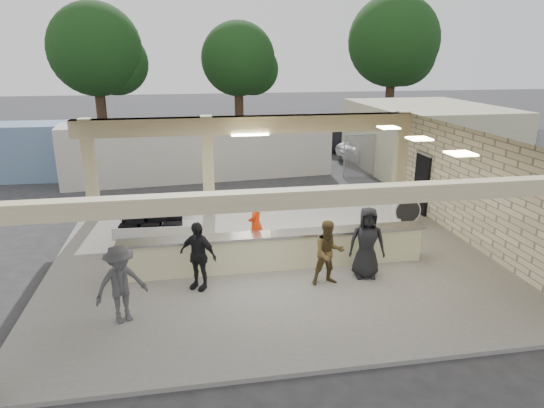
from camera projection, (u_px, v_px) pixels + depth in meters
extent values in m
plane|color=#29292C|center=(273.00, 263.00, 13.53)|extent=(120.00, 120.00, 0.00)
cube|color=slate|center=(273.00, 261.00, 13.52)|extent=(12.00, 10.00, 0.10)
cube|color=tan|center=(273.00, 139.00, 12.49)|extent=(12.00, 10.00, 0.02)
cube|color=beige|center=(477.00, 193.00, 14.02)|extent=(0.02, 10.00, 3.50)
cube|color=black|center=(421.00, 184.00, 17.19)|extent=(0.10, 0.95, 2.10)
cube|color=tan|center=(249.00, 125.00, 17.04)|extent=(12.00, 0.50, 0.60)
cube|color=tan|center=(326.00, 197.00, 7.98)|extent=(12.00, 0.30, 0.30)
cube|color=tan|center=(90.00, 170.00, 16.54)|extent=(0.40, 0.40, 3.50)
cube|color=tan|center=(208.00, 165.00, 17.21)|extent=(0.40, 0.40, 3.50)
cube|color=tan|center=(400.00, 157.00, 18.48)|extent=(0.40, 0.40, 3.50)
cube|color=white|center=(250.00, 135.00, 16.90)|extent=(1.30, 0.12, 0.06)
cube|color=#FFEABF|center=(389.00, 128.00, 14.55)|extent=(0.55, 0.55, 0.04)
cube|color=#FFEABF|center=(419.00, 139.00, 12.67)|extent=(0.55, 0.55, 0.04)
cube|color=#FFEABF|center=(461.00, 154.00, 10.79)|extent=(0.55, 0.55, 0.04)
cube|color=beige|center=(276.00, 252.00, 12.90)|extent=(8.00, 0.50, 0.90)
cube|color=#B7B7BC|center=(276.00, 234.00, 12.75)|extent=(8.20, 0.58, 0.06)
cube|color=silver|center=(155.00, 230.00, 14.29)|extent=(2.28, 1.45, 0.11)
cylinder|color=black|center=(123.00, 248.00, 13.84)|extent=(0.13, 0.36, 0.35)
cylinder|color=black|center=(128.00, 236.00, 14.76)|extent=(0.13, 0.36, 0.35)
cylinder|color=black|center=(185.00, 246.00, 14.03)|extent=(0.13, 0.36, 0.35)
cylinder|color=black|center=(187.00, 234.00, 14.95)|extent=(0.13, 0.36, 0.35)
cube|color=silver|center=(157.00, 217.00, 14.87)|extent=(2.20, 0.18, 0.26)
cube|color=silver|center=(152.00, 232.00, 13.61)|extent=(2.20, 0.18, 0.26)
cube|color=black|center=(129.00, 228.00, 13.91)|extent=(0.53, 0.37, 0.23)
cube|color=black|center=(151.00, 227.00, 13.98)|extent=(0.53, 0.37, 0.23)
cube|color=black|center=(172.00, 227.00, 14.05)|extent=(0.53, 0.37, 0.23)
cube|color=black|center=(132.00, 222.00, 14.41)|extent=(0.53, 0.37, 0.23)
cube|color=black|center=(153.00, 221.00, 14.48)|extent=(0.53, 0.37, 0.23)
cube|color=black|center=(174.00, 221.00, 14.55)|extent=(0.53, 0.37, 0.23)
cube|color=black|center=(135.00, 219.00, 13.94)|extent=(0.53, 0.37, 0.23)
cube|color=black|center=(157.00, 216.00, 14.18)|extent=(0.53, 0.37, 0.23)
cube|color=black|center=(173.00, 214.00, 14.40)|extent=(0.53, 0.37, 0.23)
cube|color=black|center=(143.00, 214.00, 14.38)|extent=(0.53, 0.37, 0.23)
cube|color=black|center=(147.00, 209.00, 14.08)|extent=(0.53, 0.37, 0.23)
cube|color=black|center=(166.00, 208.00, 14.22)|extent=(0.53, 0.37, 0.23)
cylinder|color=silver|center=(406.00, 210.00, 16.03)|extent=(0.92, 0.37, 0.90)
cylinder|color=black|center=(406.00, 210.00, 16.03)|extent=(0.82, 0.40, 0.80)
cube|color=silver|center=(397.00, 222.00, 16.10)|extent=(0.06, 0.50, 0.30)
cube|color=silver|center=(414.00, 221.00, 16.20)|extent=(0.06, 0.50, 0.30)
imported|color=#F0370C|center=(256.00, 224.00, 13.58)|extent=(0.61, 0.76, 1.84)
imported|color=brown|center=(329.00, 253.00, 11.88)|extent=(0.81, 0.37, 1.65)
imported|color=black|center=(198.00, 256.00, 11.65)|extent=(1.03, 0.87, 1.71)
imported|color=#45454A|center=(121.00, 284.00, 10.17)|extent=(1.18, 0.85, 1.73)
imported|color=black|center=(367.00, 242.00, 12.25)|extent=(0.96, 0.55, 1.86)
imported|color=white|center=(380.00, 149.00, 26.30)|extent=(4.91, 3.09, 1.30)
imported|color=white|center=(466.00, 143.00, 27.47)|extent=(4.72, 1.81, 1.48)
imported|color=black|center=(345.00, 141.00, 28.36)|extent=(4.25, 2.45, 1.34)
cube|color=beige|center=(200.00, 149.00, 22.56)|extent=(12.35, 3.57, 2.64)
cube|color=#6785A6|center=(11.00, 152.00, 22.30)|extent=(9.84, 2.69, 2.54)
cylinder|color=gray|center=(344.00, 157.00, 22.53)|extent=(0.06, 0.06, 2.00)
cylinder|color=gray|center=(385.00, 155.00, 22.87)|extent=(0.06, 0.06, 2.00)
cylinder|color=gray|center=(424.00, 154.00, 23.20)|extent=(0.06, 0.06, 2.00)
cylinder|color=gray|center=(463.00, 152.00, 23.54)|extent=(0.06, 0.06, 2.00)
cylinder|color=gray|center=(500.00, 151.00, 23.87)|extent=(0.06, 0.06, 2.00)
cylinder|color=gray|center=(536.00, 149.00, 24.21)|extent=(0.06, 0.06, 2.00)
cube|color=gray|center=(463.00, 152.00, 23.54)|extent=(12.00, 0.02, 2.00)
cylinder|color=gray|center=(465.00, 132.00, 23.24)|extent=(12.00, 0.05, 0.05)
cylinder|color=#382619|center=(101.00, 103.00, 34.07)|extent=(0.70, 0.70, 4.50)
sphere|color=black|center=(95.00, 49.00, 33.00)|extent=(6.30, 6.30, 6.30)
sphere|color=black|center=(116.00, 63.00, 34.03)|extent=(4.50, 4.50, 4.50)
cylinder|color=#382619|center=(239.00, 102.00, 37.70)|extent=(0.70, 0.70, 4.00)
sphere|color=black|center=(238.00, 59.00, 36.75)|extent=(5.60, 5.60, 5.60)
sphere|color=black|center=(253.00, 69.00, 37.75)|extent=(4.00, 4.00, 4.00)
cylinder|color=#382619|center=(390.00, 94.00, 38.63)|extent=(0.70, 0.70, 5.00)
sphere|color=black|center=(394.00, 41.00, 37.44)|extent=(7.00, 7.00, 7.00)
sphere|color=black|center=(404.00, 54.00, 38.50)|extent=(5.00, 5.00, 5.00)
cube|color=#C0BC98|center=(425.00, 137.00, 24.05)|extent=(6.00, 8.00, 3.20)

